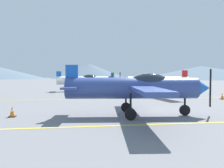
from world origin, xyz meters
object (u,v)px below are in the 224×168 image
Objects in this scene: airplane_mid at (156,81)px; traffic_cone_front at (12,112)px; airplane_back at (95,79)px; airplane_far at (85,80)px; traffic_cone_side at (222,96)px; airplane_near at (138,87)px; car_sedan at (145,83)px.

traffic_cone_front is at bearing -138.80° from airplane_mid.
airplane_far is at bearing -99.86° from airplane_back.
airplane_mid and airplane_back have the same top height.
airplane_back is 26.72m from traffic_cone_side.
airplane_near is 2.11× the size of car_sedan.
traffic_cone_front is (-6.25, -30.90, -1.34)m from airplane_back.
traffic_cone_front is (-4.18, -19.02, -1.34)m from airplane_far.
airplane_mid is 1.00× the size of airplane_far.
car_sedan is at bearing -11.25° from airplane_back.
airplane_far reaches higher than car_sedan.
airplane_near is 30.93m from car_sedan.
airplane_near is at bearing -114.20° from airplane_mid.
car_sedan reaches higher than traffic_cone_front.
traffic_cone_front and traffic_cone_side have the same top height.
traffic_cone_front is at bearing -102.40° from airplane_far.
airplane_near is 7.10m from traffic_cone_front.
airplane_back is 16.35× the size of traffic_cone_side.
airplane_mid reaches higher than car_sedan.
car_sedan is at bearing 72.84° from airplane_near.
traffic_cone_side is at bearing 34.94° from airplane_near.
airplane_far is (-7.72, 8.60, 0.00)m from airplane_mid.
traffic_cone_front is (-6.95, 0.60, -1.34)m from airplane_near.
traffic_cone_front is 18.43m from traffic_cone_side.
traffic_cone_side is (5.31, -3.85, -1.34)m from airplane_mid.
traffic_cone_side is (10.97, -24.33, -1.34)m from airplane_back.
airplane_far is 2.11× the size of car_sedan.
airplane_far is at bearing 131.92° from airplane_mid.
airplane_back is at bearing 105.44° from airplane_mid.
traffic_cone_front is at bearing 175.05° from airplane_near.
traffic_cone_front is (-16.07, -28.94, -0.56)m from car_sedan.
traffic_cone_front is 1.00× the size of traffic_cone_side.
airplane_mid is at bearing -102.69° from car_sedan.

